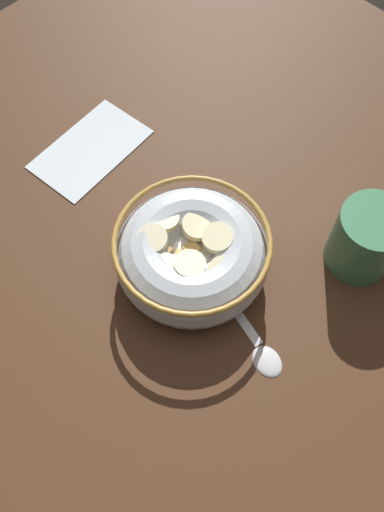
% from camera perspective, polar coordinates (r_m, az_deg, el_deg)
% --- Properties ---
extents(ground_plane, '(1.02, 1.02, 0.02)m').
position_cam_1_polar(ground_plane, '(0.62, -0.00, -1.75)').
color(ground_plane, '#472B19').
extents(cereal_bowl, '(0.17, 0.17, 0.07)m').
position_cam_1_polar(cereal_bowl, '(0.58, -0.02, 0.23)').
color(cereal_bowl, '#B2BCC6').
rests_on(cereal_bowl, ground_plane).
extents(spoon, '(0.06, 0.15, 0.01)m').
position_cam_1_polar(spoon, '(0.57, 6.44, -8.76)').
color(spoon, silver).
rests_on(spoon, ground_plane).
extents(coffee_mug, '(0.10, 0.07, 0.08)m').
position_cam_1_polar(coffee_mug, '(0.61, 17.99, 1.80)').
color(coffee_mug, '#3F7F59').
rests_on(coffee_mug, ground_plane).
extents(folded_napkin, '(0.15, 0.10, 0.00)m').
position_cam_1_polar(folded_napkin, '(0.71, -10.65, 11.05)').
color(folded_napkin, silver).
rests_on(folded_napkin, ground_plane).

